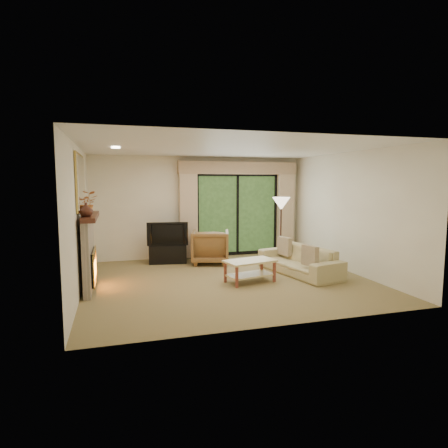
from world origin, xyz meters
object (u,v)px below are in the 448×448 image
object	(u,v)px
armchair	(210,247)
coffee_table	(250,271)
sofa	(299,260)
media_console	(168,254)

from	to	relation	value
armchair	coffee_table	xyz separation A→B (m)	(0.32, -1.89, -0.19)
sofa	coffee_table	world-z (taller)	sofa
armchair	coffee_table	distance (m)	1.93
media_console	coffee_table	distance (m)	2.57
coffee_table	media_console	bearing A→B (deg)	107.84
media_console	sofa	world-z (taller)	sofa
media_console	armchair	distance (m)	1.05
armchair	sofa	xyz separation A→B (m)	(1.56, -1.55, -0.11)
media_console	sofa	distance (m)	3.16
sofa	coffee_table	bearing A→B (deg)	-86.12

